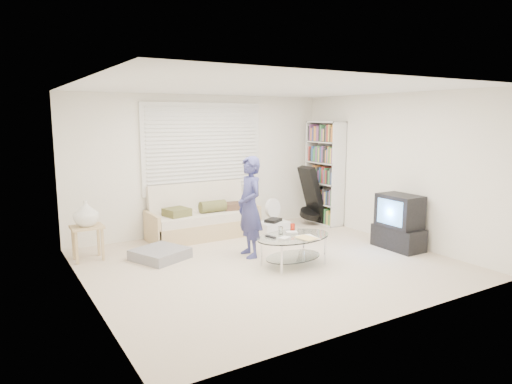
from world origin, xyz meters
TOP-DOWN VIEW (x-y plane):
  - ground at (0.00, 0.00)m, footprint 5.00×5.00m
  - room_shell at (0.00, 0.48)m, footprint 5.02×4.52m
  - window_blinds at (0.00, 2.20)m, footprint 2.32×0.08m
  - futon_sofa at (-0.19, 1.87)m, footprint 1.93×0.78m
  - grey_floor_pillow at (-1.29, 1.01)m, footprint 0.90×0.90m
  - side_table at (-2.22, 1.52)m, footprint 0.46×0.37m
  - bookshelf at (2.32, 1.59)m, footprint 0.32×0.85m
  - guitar_case at (2.05, 1.63)m, footprint 0.48×0.43m
  - floor_fan at (1.10, 1.60)m, footprint 0.38×0.25m
  - storage_bin at (0.79, 1.09)m, footprint 0.53×0.38m
  - tv_unit at (2.20, -0.45)m, footprint 0.46×0.81m
  - coffee_table at (0.24, -0.26)m, footprint 1.22×0.83m
  - standing_person at (-0.06, 0.44)m, footprint 0.43×0.60m

SIDE VIEW (x-z plane):
  - ground at x=0.00m, z-range 0.00..0.00m
  - grey_floor_pillow at x=-1.29m, z-range 0.00..0.15m
  - storage_bin at x=0.79m, z-range -0.02..0.34m
  - futon_sofa at x=-0.19m, z-range -0.16..0.78m
  - coffee_table at x=0.24m, z-range 0.07..0.62m
  - floor_fan at x=1.10m, z-range 0.05..0.67m
  - tv_unit at x=2.20m, z-range -0.01..0.87m
  - guitar_case at x=2.05m, z-range -0.05..1.08m
  - side_table at x=-2.22m, z-range 0.22..1.12m
  - standing_person at x=-0.06m, z-range 0.00..1.53m
  - bookshelf at x=2.32m, z-range 0.00..2.03m
  - window_blinds at x=0.00m, z-range 0.74..2.36m
  - room_shell at x=0.00m, z-range 0.37..2.88m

